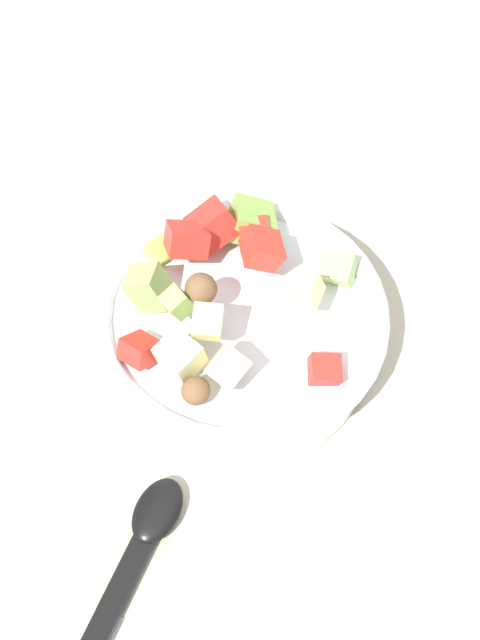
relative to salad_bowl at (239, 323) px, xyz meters
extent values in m
plane|color=silver|center=(-0.01, -0.01, -0.05)|extent=(2.40, 2.40, 0.00)
cube|color=#BCB299|center=(-0.01, -0.01, -0.04)|extent=(0.47, 0.31, 0.01)
cylinder|color=white|center=(0.00, 0.00, -0.01)|extent=(0.23, 0.23, 0.06)
torus|color=white|center=(0.00, 0.00, 0.02)|extent=(0.25, 0.25, 0.02)
cube|color=#93C160|center=(-0.03, 0.04, 0.05)|extent=(0.03, 0.03, 0.03)
sphere|color=brown|center=(-0.01, 0.03, 0.06)|extent=(0.04, 0.04, 0.04)
cube|color=#BC3828|center=(0.06, 0.01, 0.04)|extent=(0.04, 0.04, 0.02)
cube|color=beige|center=(-0.04, 0.01, 0.06)|extent=(0.03, 0.03, 0.03)
cube|color=#BC3828|center=(0.04, -0.01, 0.05)|extent=(0.04, 0.05, 0.03)
cube|color=beige|center=(-0.07, -0.02, 0.04)|extent=(0.04, 0.04, 0.04)
cube|color=#9EC656|center=(0.04, 0.08, 0.02)|extent=(0.03, 0.03, 0.02)
sphere|color=brown|center=(-0.09, 0.01, 0.03)|extent=(0.03, 0.03, 0.03)
cube|color=red|center=(0.04, 0.06, 0.05)|extent=(0.05, 0.04, 0.04)
cube|color=red|center=(0.06, 0.05, 0.04)|extent=(0.05, 0.06, 0.05)
cube|color=#8CB74C|center=(0.08, 0.02, 0.04)|extent=(0.05, 0.05, 0.04)
cube|color=#93C160|center=(-0.01, 0.07, 0.04)|extent=(0.03, 0.04, 0.04)
cube|color=beige|center=(-0.07, 0.03, 0.04)|extent=(0.04, 0.04, 0.03)
cube|color=red|center=(-0.04, -0.08, 0.03)|extent=(0.03, 0.03, 0.02)
cube|color=beige|center=(0.01, -0.05, 0.05)|extent=(0.03, 0.03, 0.03)
cube|color=red|center=(-0.07, 0.06, 0.03)|extent=(0.04, 0.03, 0.03)
cube|color=#A3CC6B|center=(0.06, -0.07, 0.03)|extent=(0.04, 0.03, 0.04)
ellipsoid|color=black|center=(-0.17, 0.01, -0.03)|extent=(0.06, 0.04, 0.01)
cube|color=black|center=(-0.26, 0.02, -0.04)|extent=(0.15, 0.03, 0.01)
camera|label=1|loc=(-0.34, -0.11, 0.56)|focal=43.33mm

